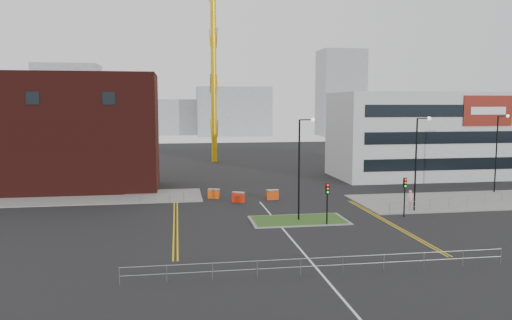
% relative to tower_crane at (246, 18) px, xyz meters
% --- Properties ---
extents(ground, '(200.00, 200.00, 0.00)m').
position_rel_tower_crane_xyz_m(ground, '(-3.43, -52.57, -25.08)').
color(ground, black).
rests_on(ground, ground).
extents(pavement_left, '(28.00, 8.00, 0.12)m').
position_rel_tower_crane_xyz_m(pavement_left, '(-23.43, -30.57, -25.02)').
color(pavement_left, slate).
rests_on(pavement_left, ground).
extents(pavement_right, '(24.00, 10.00, 0.12)m').
position_rel_tower_crane_xyz_m(pavement_right, '(18.57, -38.57, -25.02)').
color(pavement_right, slate).
rests_on(pavement_right, ground).
extents(island_kerb, '(8.60, 4.60, 0.08)m').
position_rel_tower_crane_xyz_m(island_kerb, '(-1.43, -44.57, -25.04)').
color(island_kerb, slate).
rests_on(island_kerb, ground).
extents(grass_island, '(8.00, 4.00, 0.12)m').
position_rel_tower_crane_xyz_m(grass_island, '(-1.43, -44.57, -25.02)').
color(grass_island, '#234918').
rests_on(grass_island, ground).
extents(brick_building, '(24.20, 10.07, 14.24)m').
position_rel_tower_crane_xyz_m(brick_building, '(-26.41, -24.58, -18.23)').
color(brick_building, '#401310').
rests_on(brick_building, ground).
extents(office_block, '(25.00, 12.20, 12.00)m').
position_rel_tower_crane_xyz_m(office_block, '(22.57, -20.60, -19.07)').
color(office_block, '#B4B6B9').
rests_on(office_block, ground).
extents(tower_crane, '(48.80, 22.52, 36.22)m').
position_rel_tower_crane_xyz_m(tower_crane, '(0.00, 0.00, 0.00)').
color(tower_crane, '#E6AE0D').
rests_on(tower_crane, ground).
extents(streetlamp_island, '(1.46, 0.36, 9.18)m').
position_rel_tower_crane_xyz_m(streetlamp_island, '(-1.21, -44.57, -19.66)').
color(streetlamp_island, black).
rests_on(streetlamp_island, ground).
extents(streetlamp_right_near, '(1.46, 0.36, 9.18)m').
position_rel_tower_crane_xyz_m(streetlamp_right_near, '(10.79, -42.57, -19.66)').
color(streetlamp_right_near, black).
rests_on(streetlamp_right_near, ground).
extents(streetlamp_right_far, '(1.46, 0.36, 9.18)m').
position_rel_tower_crane_xyz_m(streetlamp_right_far, '(24.79, -34.57, -19.66)').
color(streetlamp_right_far, black).
rests_on(streetlamp_right_far, ground).
extents(traffic_light_island, '(0.28, 0.33, 3.65)m').
position_rel_tower_crane_xyz_m(traffic_light_island, '(0.57, -46.59, -22.51)').
color(traffic_light_island, black).
rests_on(traffic_light_island, ground).
extents(traffic_light_right, '(0.28, 0.33, 3.65)m').
position_rel_tower_crane_xyz_m(traffic_light_right, '(8.57, -44.59, -22.51)').
color(traffic_light_right, black).
rests_on(traffic_light_right, ground).
extents(railing_front, '(24.05, 0.05, 1.10)m').
position_rel_tower_crane_xyz_m(railing_front, '(-3.43, -58.57, -24.29)').
color(railing_front, gray).
rests_on(railing_front, ground).
extents(railing_left, '(6.05, 0.05, 1.10)m').
position_rel_tower_crane_xyz_m(railing_left, '(-14.43, -34.57, -24.33)').
color(railing_left, gray).
rests_on(railing_left, ground).
extents(railing_right, '(19.05, 5.05, 1.10)m').
position_rel_tower_crane_xyz_m(railing_right, '(17.07, -41.07, -24.30)').
color(railing_right, gray).
rests_on(railing_right, ground).
extents(centre_line, '(0.15, 30.00, 0.01)m').
position_rel_tower_crane_xyz_m(centre_line, '(-3.43, -50.57, -25.07)').
color(centre_line, silver).
rests_on(centre_line, ground).
extents(yellow_left_a, '(0.12, 24.00, 0.01)m').
position_rel_tower_crane_xyz_m(yellow_left_a, '(-12.43, -42.57, -25.07)').
color(yellow_left_a, gold).
rests_on(yellow_left_a, ground).
extents(yellow_left_b, '(0.12, 24.00, 0.01)m').
position_rel_tower_crane_xyz_m(yellow_left_b, '(-12.13, -42.57, -25.07)').
color(yellow_left_b, gold).
rests_on(yellow_left_b, ground).
extents(yellow_right_a, '(0.12, 20.00, 0.01)m').
position_rel_tower_crane_xyz_m(yellow_right_a, '(6.07, -46.57, -25.07)').
color(yellow_right_a, gold).
rests_on(yellow_right_a, ground).
extents(yellow_right_b, '(0.12, 20.00, 0.01)m').
position_rel_tower_crane_xyz_m(yellow_right_b, '(6.37, -46.57, -25.07)').
color(yellow_right_b, gold).
rests_on(yellow_right_b, ground).
extents(skyline_a, '(18.00, 12.00, 22.00)m').
position_rel_tower_crane_xyz_m(skyline_a, '(-43.43, 67.43, -14.08)').
color(skyline_a, gray).
rests_on(skyline_a, ground).
extents(skyline_b, '(24.00, 12.00, 16.00)m').
position_rel_tower_crane_xyz_m(skyline_b, '(6.57, 77.43, -17.08)').
color(skyline_b, gray).
rests_on(skyline_b, ground).
extents(skyline_c, '(14.00, 12.00, 28.00)m').
position_rel_tower_crane_xyz_m(skyline_c, '(41.57, 72.43, -11.08)').
color(skyline_c, gray).
rests_on(skyline_c, ground).
extents(skyline_d, '(30.00, 12.00, 12.00)m').
position_rel_tower_crane_xyz_m(skyline_d, '(-11.43, 87.43, -19.08)').
color(skyline_d, gray).
rests_on(skyline_d, ground).
extents(pedestrian, '(0.70, 0.52, 1.76)m').
position_rel_tower_crane_xyz_m(pedestrian, '(11.08, -40.71, -24.19)').
color(pedestrian, pink).
rests_on(pedestrian, ground).
extents(barrier_left, '(1.33, 0.89, 1.07)m').
position_rel_tower_crane_xyz_m(barrier_left, '(-8.14, -32.79, -24.50)').
color(barrier_left, '#F6520D').
rests_on(barrier_left, ground).
extents(barrier_mid, '(1.38, 0.95, 1.11)m').
position_rel_tower_crane_xyz_m(barrier_mid, '(-5.72, -35.38, -24.48)').
color(barrier_mid, red).
rests_on(barrier_mid, ground).
extents(barrier_right, '(1.33, 0.52, 1.10)m').
position_rel_tower_crane_xyz_m(barrier_right, '(-1.87, -34.49, -24.48)').
color(barrier_right, '#D13F0B').
rests_on(barrier_right, ground).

